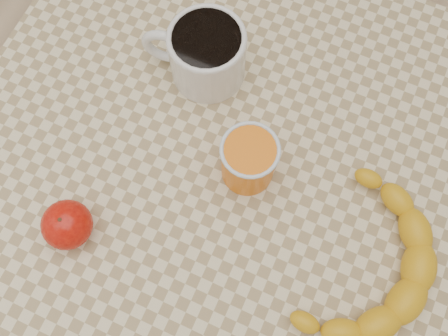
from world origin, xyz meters
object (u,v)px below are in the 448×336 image
at_px(coffee_mug, 205,53).
at_px(apple, 67,225).
at_px(table, 224,189).
at_px(orange_juice_glass, 249,160).
at_px(banana, 368,267).

bearing_deg(coffee_mug, apple, -102.13).
distance_m(table, coffee_mug, 0.22).
bearing_deg(table, orange_juice_glass, 26.95).
bearing_deg(orange_juice_glass, table, -153.05).
height_order(coffee_mug, orange_juice_glass, coffee_mug).
distance_m(orange_juice_glass, apple, 0.25).
relative_size(coffee_mug, banana, 0.51).
bearing_deg(coffee_mug, table, -56.57).
xyz_separation_m(table, orange_juice_glass, (0.03, 0.02, 0.13)).
bearing_deg(coffee_mug, banana, -30.42).
relative_size(coffee_mug, apple, 1.85).
bearing_deg(orange_juice_glass, coffee_mug, 134.43).
height_order(orange_juice_glass, apple, orange_juice_glass).
relative_size(table, orange_juice_glass, 8.75).
relative_size(orange_juice_glass, apple, 1.03).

